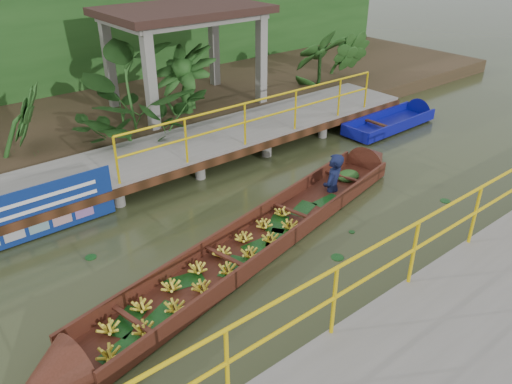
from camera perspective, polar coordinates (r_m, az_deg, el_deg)
ground at (r=9.15m, az=-2.25°, el=-6.09°), size 80.00×80.00×0.00m
land_strip at (r=15.14m, az=-19.81°, el=7.54°), size 30.00×8.00×0.45m
far_dock at (r=11.52m, az=-12.57°, el=3.56°), size 16.00×2.06×1.66m
near_dock at (r=7.57m, az=24.78°, el=-14.94°), size 18.00×2.40×1.73m
pavilion at (r=14.66m, az=-8.28°, el=18.80°), size 4.40×3.00×3.00m
foliage_backdrop at (r=17.00m, az=-23.96°, el=15.25°), size 30.00×0.80×4.00m
vendor_boat at (r=9.28m, az=1.80°, el=-3.86°), size 9.67×2.93×2.10m
moored_blue_boat at (r=15.51m, az=16.85°, el=8.21°), size 3.59×1.03×0.85m
blue_banner at (r=9.86m, az=-24.81°, el=-2.45°), size 3.29×0.04×1.03m
tropical_plants at (r=13.73m, az=-8.36°, el=12.38°), size 14.63×1.63×2.04m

